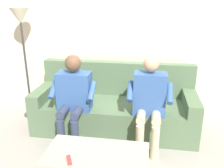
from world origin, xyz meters
TOP-DOWN VIEW (x-y plane):
  - ground_plane at (0.00, 0.60)m, footprint 8.00×8.00m
  - back_wall at (0.00, -0.69)m, footprint 5.03×0.06m
  - couch at (0.00, -0.13)m, footprint 2.28×0.83m
  - person_left_seated at (-0.49, 0.28)m, footprint 0.55×0.49m
  - person_right_seated at (0.49, 0.27)m, footprint 0.58×0.52m
  - remote_red at (0.22, 1.28)m, footprint 0.09×0.13m
  - floor_lamp at (1.43, -0.32)m, footprint 0.28×0.28m

SIDE VIEW (x-z plane):
  - ground_plane at x=0.00m, z-range 0.00..0.00m
  - couch at x=0.00m, z-range -0.16..0.77m
  - remote_red at x=0.22m, z-range 0.41..0.43m
  - person_right_seated at x=0.49m, z-range 0.08..1.24m
  - person_left_seated at x=-0.49m, z-range 0.07..1.26m
  - back_wall at x=0.00m, z-range 0.00..2.57m
  - floor_lamp at x=1.43m, z-range 0.60..2.31m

